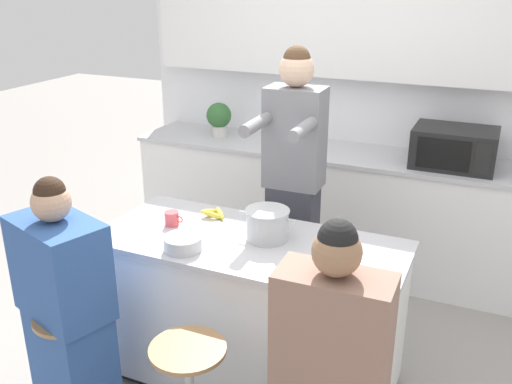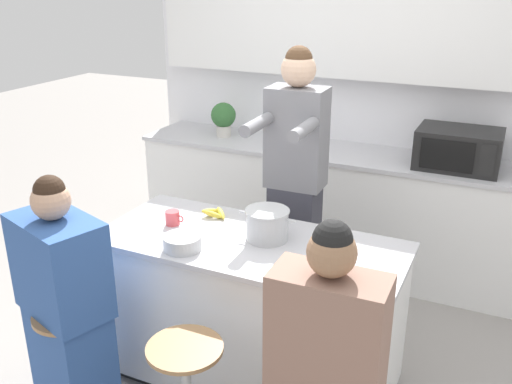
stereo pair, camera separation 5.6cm
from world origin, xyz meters
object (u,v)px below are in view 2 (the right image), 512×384
Objects in this scene: person_cooking at (295,194)px; coffee_cup_far at (173,218)px; kitchen_island at (250,313)px; fruit_bowl at (182,242)px; coffee_cup_near at (333,260)px; bar_stool_leftmost at (76,368)px; microwave at (458,149)px; person_wrapped_blanket at (67,315)px; cooking_pot at (267,225)px; banana_bunch at (215,213)px; potted_plant at (223,117)px.

person_cooking reaches higher than coffee_cup_far.
kitchen_island is 0.59m from fruit_bowl.
coffee_cup_near is at bearing 9.64° from fruit_bowl.
bar_stool_leftmost is 2.76m from microwave.
kitchen_island is 14.55× the size of coffee_cup_far.
person_wrapped_blanket is at bearing -106.26° from coffee_cup_far.
kitchen_island is 2.42× the size of bar_stool_leftmost.
person_cooking reaches higher than cooking_pot.
coffee_cup_near reaches higher than bar_stool_leftmost.
banana_bunch is at bearing 69.53° from bar_stool_leftmost.
kitchen_island is 1.97m from potted_plant.
person_cooking is 0.90m from fruit_bowl.
fruit_bowl is at bearing -170.36° from coffee_cup_near.
person_cooking is 1.34× the size of person_wrapped_blanket.
bar_stool_leftmost is at bearing -10.95° from person_wrapped_blanket.
coffee_cup_near is 2.23m from potted_plant.
person_wrapped_blanket reaches higher than cooking_pot.
person_cooking reaches higher than person_wrapped_blanket.
person_wrapped_blanket is 2.70m from microwave.
potted_plant reaches higher than coffee_cup_far.
person_cooking reaches higher than banana_bunch.
bar_stool_leftmost is 3.43× the size of fruit_bowl.
potted_plant is (-0.99, 1.57, 0.65)m from kitchen_island.
cooking_pot is at bearing 41.70° from kitchen_island.
person_wrapped_blanket is 4.89× the size of potted_plant.
banana_bunch is at bearing 49.87° from coffee_cup_far.
person_wrapped_blanket is at bearing -81.83° from potted_plant.
fruit_bowl is at bearing -48.24° from coffee_cup_far.
cooking_pot reaches higher than kitchen_island.
kitchen_island is at bearing -0.97° from coffee_cup_far.
cooking_pot is at bearing -19.48° from banana_bunch.
potted_plant is (-0.51, 1.56, 0.17)m from coffee_cup_far.
microwave reaches higher than coffee_cup_far.
coffee_cup_near is at bearing -58.20° from person_cooking.
bar_stool_leftmost is 6.50× the size of coffee_cup_near.
person_cooking is 0.79m from coffee_cup_far.
person_cooking reaches higher than kitchen_island.
banana_bunch is at bearing -127.84° from person_cooking.
person_cooking is 9.33× the size of fruit_bowl.
microwave is (1.51, 2.20, 0.44)m from person_wrapped_blanket.
banana_bunch is (-0.32, -0.43, -0.01)m from person_cooking.
person_wrapped_blanket reaches higher than fruit_bowl.
bar_stool_leftmost is 2.40× the size of potted_plant.
fruit_bowl is at bearing -121.99° from microwave.
fruit_bowl is at bearing 65.70° from person_wrapped_blanket.
person_cooking is (0.64, 1.31, 0.58)m from bar_stool_leftmost.
banana_bunch is at bearing 159.59° from coffee_cup_near.
person_cooking is at bearing -43.40° from potted_plant.
kitchen_island is at bearing 39.74° from fruit_bowl.
coffee_cup_near is (0.48, -0.73, 0.01)m from person_cooking.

